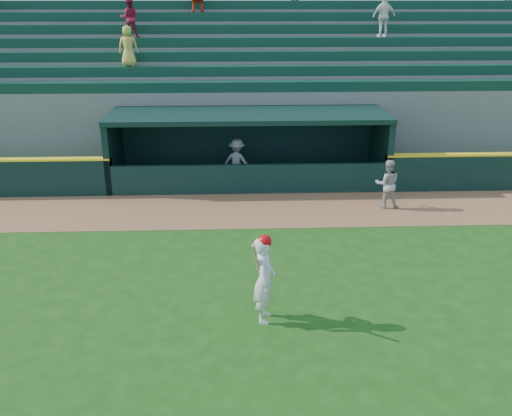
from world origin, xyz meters
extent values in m
plane|color=#1A4812|center=(0.00, 0.00, 0.00)|extent=(120.00, 120.00, 0.00)
cube|color=brown|center=(0.00, 4.90, 0.01)|extent=(40.00, 3.00, 0.01)
imported|color=#A7A7A2|center=(4.16, 5.00, 0.76)|extent=(0.78, 0.63, 1.52)
imported|color=#A2A29D|center=(-0.40, 7.56, 0.80)|extent=(1.18, 0.95, 1.59)
cube|color=#64635F|center=(0.00, 7.70, 0.02)|extent=(9.00, 2.60, 0.04)
cube|color=black|center=(-4.60, 7.70, 1.15)|extent=(0.20, 2.60, 2.30)
cube|color=black|center=(4.60, 7.70, 1.15)|extent=(0.20, 2.60, 2.30)
cube|color=black|center=(0.00, 9.00, 1.15)|extent=(9.40, 0.20, 2.30)
cube|color=black|center=(0.00, 7.70, 2.38)|extent=(9.40, 2.80, 0.16)
cube|color=black|center=(0.00, 6.48, 0.50)|extent=(9.00, 0.16, 1.00)
cube|color=brown|center=(0.00, 8.50, 0.25)|extent=(8.40, 0.45, 0.10)
cube|color=slate|center=(0.00, 9.53, 1.46)|extent=(34.00, 0.85, 2.91)
cube|color=#0F3828|center=(0.00, 9.41, 3.09)|extent=(34.00, 0.60, 0.36)
cube|color=slate|center=(0.00, 10.38, 1.68)|extent=(34.00, 0.85, 3.36)
cube|color=#0F3828|center=(0.00, 10.26, 3.54)|extent=(34.00, 0.60, 0.36)
cube|color=slate|center=(0.00, 11.22, 1.91)|extent=(34.00, 0.85, 3.81)
cube|color=#0F3828|center=(0.00, 11.11, 3.99)|extent=(34.00, 0.60, 0.36)
cube|color=slate|center=(0.00, 12.07, 2.13)|extent=(34.00, 0.85, 4.26)
cube|color=#0F3828|center=(0.00, 11.96, 4.44)|extent=(34.00, 0.60, 0.36)
cube|color=slate|center=(0.00, 12.93, 2.35)|extent=(34.00, 0.85, 4.71)
cube|color=#0F3828|center=(0.00, 12.81, 4.89)|extent=(34.00, 0.60, 0.36)
cube|color=slate|center=(0.00, 13.78, 2.58)|extent=(34.00, 0.85, 5.16)
cube|color=#0F3828|center=(0.00, 13.66, 5.34)|extent=(34.00, 0.60, 0.36)
cube|color=slate|center=(0.00, 14.62, 2.80)|extent=(34.00, 0.85, 5.61)
cube|color=#0F3828|center=(0.00, 14.51, 5.79)|extent=(34.00, 0.60, 0.36)
cube|color=slate|center=(0.00, 15.20, 2.80)|extent=(34.50, 0.30, 5.61)
imported|color=white|center=(5.47, 11.97, 5.41)|extent=(0.98, 0.55, 1.59)
imported|color=gold|center=(-4.31, 10.28, 4.44)|extent=(0.71, 0.46, 1.44)
imported|color=maroon|center=(-4.47, 11.97, 5.35)|extent=(0.79, 0.66, 1.46)
imported|color=white|center=(0.04, -1.36, 0.89)|extent=(0.50, 0.70, 1.78)
sphere|color=red|center=(0.04, -1.36, 1.71)|extent=(0.27, 0.27, 0.27)
cylinder|color=tan|center=(-0.14, -1.58, 1.48)|extent=(0.20, 0.52, 0.76)
camera|label=1|loc=(-0.54, -11.39, 6.14)|focal=40.00mm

